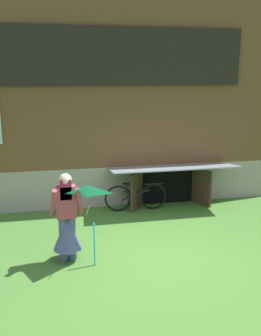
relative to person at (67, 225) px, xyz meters
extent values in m
plane|color=#3D6B28|center=(1.52, -0.23, -0.69)|extent=(60.00, 60.00, 0.00)
cube|color=gray|center=(1.52, 5.46, -0.18)|extent=(8.52, 5.39, 1.02)
cube|color=brown|center=(1.52, 5.46, 2.41)|extent=(8.52, 5.39, 4.16)
cube|color=black|center=(1.52, 2.73, 3.01)|extent=(5.91, 0.08, 1.34)
cube|color=#9EB7C6|center=(1.52, 2.75, 3.01)|extent=(5.75, 0.04, 1.22)
cube|color=black|center=(2.67, 2.75, -0.22)|extent=(1.40, 0.03, 0.94)
cube|color=#3D2B1E|center=(1.82, 2.47, -0.22)|extent=(0.44, 0.61, 0.94)
cube|color=#3D2B1E|center=(3.52, 2.47, -0.22)|extent=(0.32, 0.67, 0.94)
cube|color=gray|center=(2.67, 2.22, 0.38)|extent=(3.12, 1.09, 0.18)
cylinder|color=#474C75|center=(-0.08, 0.00, -0.27)|extent=(0.14, 0.14, 0.82)
cylinder|color=#474C75|center=(0.08, 0.00, -0.27)|extent=(0.14, 0.14, 0.82)
cone|color=#474C75|center=(0.00, 0.00, -0.15)|extent=(0.52, 0.52, 0.62)
cube|color=#993847|center=(0.00, 0.00, 0.43)|extent=(0.34, 0.20, 0.58)
cylinder|color=#993847|center=(-0.22, -0.10, 0.46)|extent=(0.17, 0.33, 0.54)
cylinder|color=#993847|center=(0.22, -0.10, 0.46)|extent=(0.17, 0.33, 0.54)
cube|color=maroon|center=(0.00, -0.06, 0.67)|extent=(0.20, 0.08, 0.36)
sphere|color=#D8AD8E|center=(0.00, 0.00, 0.83)|extent=(0.22, 0.22, 0.22)
pyramid|color=#2DB2CC|center=(0.34, -0.51, 0.55)|extent=(0.72, 0.59, 0.39)
cylinder|color=beige|center=(0.35, -0.25, 0.33)|extent=(0.01, 0.52, 0.33)
cylinder|color=#2DB2CC|center=(0.45, -0.30, -0.29)|extent=(0.03, 0.03, 0.80)
torus|color=black|center=(2.22, 2.34, -0.36)|extent=(0.66, 0.06, 0.66)
torus|color=black|center=(1.33, 2.37, -0.36)|extent=(0.66, 0.06, 0.66)
cylinder|color=black|center=(1.77, 2.35, -0.19)|extent=(0.67, 0.06, 0.04)
cylinder|color=black|center=(1.77, 2.35, -0.30)|extent=(0.73, 0.06, 0.27)
cylinder|color=black|center=(1.55, 2.36, -0.19)|extent=(0.04, 0.04, 0.37)
cube|color=black|center=(1.55, 2.36, -0.01)|extent=(0.20, 0.08, 0.05)
cylinder|color=black|center=(2.22, 2.34, -0.04)|extent=(0.44, 0.04, 0.03)
camera|label=1|loc=(-0.20, -6.56, 2.62)|focal=41.50mm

